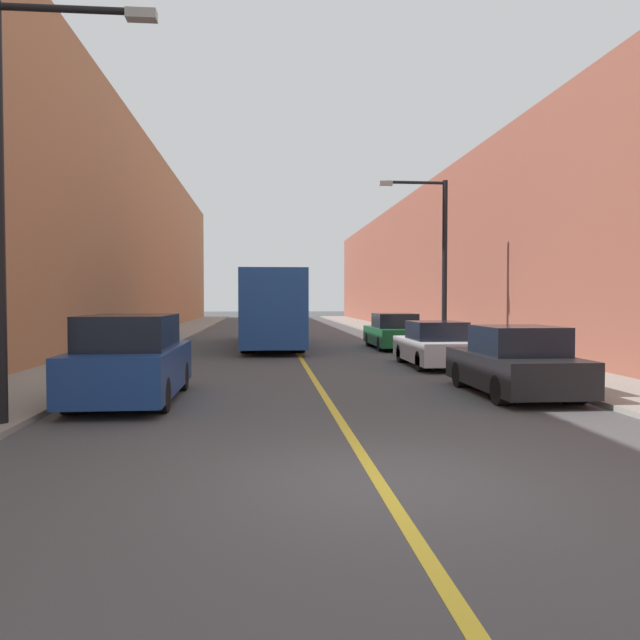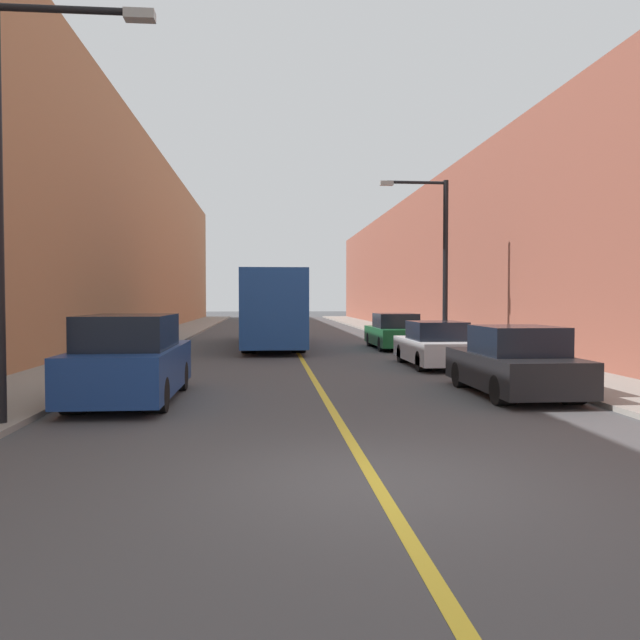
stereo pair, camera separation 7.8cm
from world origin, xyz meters
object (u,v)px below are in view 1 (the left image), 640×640
object	(u,v)px
car_right_far	(394,333)
street_lamp_right	(438,253)
parked_suv_left	(131,361)
street_lamp_left	(14,181)
car_right_near	(515,364)
bus	(271,307)
car_right_mid	(435,346)

from	to	relation	value
car_right_far	street_lamp_right	bearing A→B (deg)	-68.70
parked_suv_left	street_lamp_left	size ratio (longest dim) A/B	0.68
car_right_near	street_lamp_left	size ratio (longest dim) A/B	0.61
car_right_far	street_lamp_left	world-z (taller)	street_lamp_left
parked_suv_left	street_lamp_left	bearing A→B (deg)	-115.59
car_right_near	street_lamp_right	size ratio (longest dim) A/B	0.64
bus	car_right_far	size ratio (longest dim) A/B	2.55
car_right_near	car_right_mid	distance (m)	5.95
street_lamp_left	street_lamp_right	world-z (taller)	street_lamp_left
parked_suv_left	street_lamp_left	xyz separation A→B (m)	(-1.29, -2.70, 3.25)
car_right_mid	car_right_far	bearing A→B (deg)	88.50
car_right_near	street_lamp_right	distance (m)	10.81
parked_suv_left	car_right_far	bearing A→B (deg)	57.51
bus	car_right_near	size ratio (longest dim) A/B	2.80
car_right_mid	car_right_far	distance (m)	7.19
parked_suv_left	street_lamp_left	distance (m)	4.42
bus	car_right_far	xyz separation A→B (m)	(5.27, -2.05, -1.08)
bus	parked_suv_left	bearing A→B (deg)	-101.66
bus	street_lamp_right	xyz separation A→B (m)	(6.40, -4.94, 2.19)
parked_suv_left	car_right_far	world-z (taller)	parked_suv_left
car_right_far	car_right_mid	bearing A→B (deg)	-91.50
parked_suv_left	bus	bearing A→B (deg)	78.34
car_right_near	parked_suv_left	bearing A→B (deg)	-179.34
bus	car_right_far	world-z (taller)	bus
car_right_near	street_lamp_right	world-z (taller)	street_lamp_right
car_right_near	car_right_far	xyz separation A→B (m)	(0.02, 13.14, -0.01)
bus	car_right_mid	world-z (taller)	bus
car_right_mid	car_right_near	bearing A→B (deg)	-88.34
car_right_mid	street_lamp_right	size ratio (longest dim) A/B	0.64
car_right_mid	street_lamp_left	xyz separation A→B (m)	(-9.53, -8.74, 3.44)
car_right_far	street_lamp_right	world-z (taller)	street_lamp_right
car_right_mid	parked_suv_left	bearing A→B (deg)	-143.75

